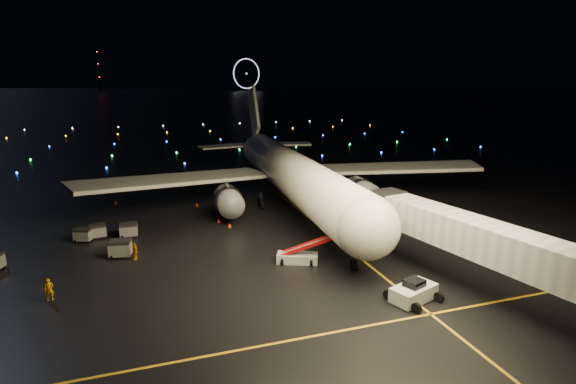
% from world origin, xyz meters
% --- Properties ---
extents(ground, '(2000.00, 2000.00, 0.00)m').
position_xyz_m(ground, '(0.00, 300.00, 0.00)').
color(ground, black).
rests_on(ground, ground).
extents(lane_centre, '(0.25, 80.00, 0.02)m').
position_xyz_m(lane_centre, '(12.00, 15.00, 0.01)').
color(lane_centre, gold).
rests_on(lane_centre, ground).
extents(lane_cross, '(60.00, 0.25, 0.02)m').
position_xyz_m(lane_cross, '(-5.00, -10.00, 0.01)').
color(lane_cross, gold).
rests_on(lane_cross, ground).
extents(airliner, '(62.06, 59.27, 16.74)m').
position_xyz_m(airliner, '(11.51, 25.07, 8.37)').
color(airliner, silver).
rests_on(airliner, ground).
extents(pushback_tug, '(4.42, 3.28, 1.88)m').
position_xyz_m(pushback_tug, '(11.96, -7.64, 0.94)').
color(pushback_tug, silver).
rests_on(pushback_tug, ground).
extents(belt_loader, '(6.11, 3.87, 2.89)m').
position_xyz_m(belt_loader, '(5.53, 3.03, 1.44)').
color(belt_loader, silver).
rests_on(belt_loader, ground).
extents(crew_a, '(0.76, 0.55, 1.92)m').
position_xyz_m(crew_a, '(-16.66, 1.99, 0.96)').
color(crew_a, '#FF9500').
rests_on(crew_a, ground).
extents(crew_c, '(0.85, 1.14, 1.80)m').
position_xyz_m(crew_c, '(-9.92, 8.96, 0.90)').
color(crew_c, '#FF9500').
rests_on(crew_c, ground).
extents(safety_cone_0, '(0.59, 0.59, 0.54)m').
position_xyz_m(safety_cone_0, '(0.29, 18.47, 0.27)').
color(safety_cone_0, '#E33B02').
rests_on(safety_cone_0, ground).
extents(safety_cone_1, '(0.56, 0.56, 0.54)m').
position_xyz_m(safety_cone_1, '(-1.39, 27.18, 0.27)').
color(safety_cone_1, '#E33B02').
rests_on(safety_cone_1, ground).
extents(safety_cone_2, '(0.58, 0.58, 0.54)m').
position_xyz_m(safety_cone_2, '(1.24, 16.12, 0.27)').
color(safety_cone_2, '#E33B02').
rests_on(safety_cone_2, ground).
extents(safety_cone_3, '(0.51, 0.51, 0.52)m').
position_xyz_m(safety_cone_3, '(-12.63, 32.28, 0.26)').
color(safety_cone_3, '#E33B02').
rests_on(safety_cone_3, ground).
extents(ferris_wheel, '(49.33, 16.80, 52.00)m').
position_xyz_m(ferris_wheel, '(170.00, 720.00, 26.00)').
color(ferris_wheel, black).
rests_on(ferris_wheel, ground).
extents(radio_mast, '(1.80, 1.80, 64.00)m').
position_xyz_m(radio_mast, '(-60.00, 740.00, 32.00)').
color(radio_mast, black).
rests_on(radio_mast, ground).
extents(taxiway_lights, '(164.00, 92.00, 0.36)m').
position_xyz_m(taxiway_lights, '(0.00, 106.00, 0.18)').
color(taxiway_lights, black).
rests_on(taxiway_lights, ground).
extents(baggage_cart_0, '(2.01, 1.47, 1.64)m').
position_xyz_m(baggage_cart_0, '(-10.59, 16.41, 0.82)').
color(baggage_cart_0, gray).
rests_on(baggage_cart_0, ground).
extents(baggage_cart_1, '(2.38, 1.88, 1.81)m').
position_xyz_m(baggage_cart_1, '(-11.34, 10.16, 0.90)').
color(baggage_cart_1, gray).
rests_on(baggage_cart_1, ground).
extents(baggage_cart_2, '(2.07, 1.63, 1.58)m').
position_xyz_m(baggage_cart_2, '(-14.04, 17.19, 0.79)').
color(baggage_cart_2, gray).
rests_on(baggage_cart_2, ground).
extents(baggage_cart_3, '(2.15, 1.84, 1.54)m').
position_xyz_m(baggage_cart_3, '(-15.47, 16.36, 0.77)').
color(baggage_cart_3, gray).
rests_on(baggage_cart_3, ground).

